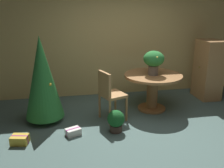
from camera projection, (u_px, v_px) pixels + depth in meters
ground_plane at (146, 134)px, 4.30m from camera, size 6.60×6.60×0.00m
back_wall_panel at (119, 41)px, 5.97m from camera, size 6.00×0.10×2.60m
round_dining_table at (153, 85)px, 5.18m from camera, size 1.18×1.18×0.76m
flower_vase at (154, 60)px, 5.00m from camera, size 0.41×0.41×0.49m
wooden_chair_left at (110, 93)px, 4.68m from camera, size 0.53×0.56×0.96m
holiday_tree at (42, 78)px, 4.56m from camera, size 0.72×0.72×1.62m
gift_box_gold at (20, 140)px, 4.00m from camera, size 0.29×0.25×0.14m
gift_box_cream at (73, 132)px, 4.26m from camera, size 0.29×0.25×0.12m
wooden_cabinet at (208, 70)px, 5.82m from camera, size 0.48×0.64×1.36m
potted_plant at (116, 120)px, 4.34m from camera, size 0.30×0.30×0.39m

